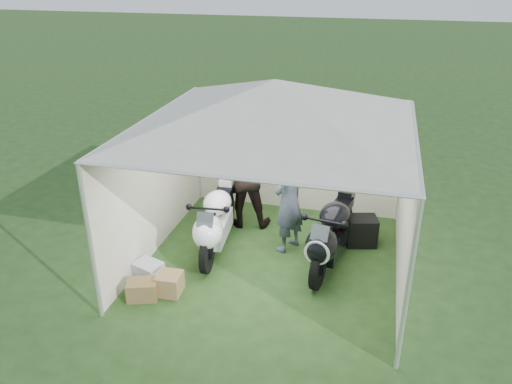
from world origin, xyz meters
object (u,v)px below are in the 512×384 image
Objects in this scene: crate_2 at (162,280)px; crate_0 at (148,271)px; canopy_tent at (275,108)px; person_dark_jacket at (245,174)px; motorcycle_white at (216,220)px; crate_3 at (142,290)px; motorcycle_black at (331,234)px; crate_1 at (169,284)px; person_blue_jacket at (289,201)px; equipment_box at (361,231)px; paddock_stand at (344,230)px.

crate_0 is at bearing 155.86° from crate_2.
canopy_tent is 2.07m from person_dark_jacket.
motorcycle_white is 7.27× the size of crate_2.
motorcycle_white is 1.72m from crate_3.
motorcycle_white is 4.92× the size of crate_3.
motorcycle_black is at bearing 31.22° from crate_3.
crate_1 is at bearing -36.25° from crate_2.
canopy_tent reaches higher than crate_0.
person_dark_jacket is at bearing -99.12° from person_blue_jacket.
motorcycle_black reaches higher than equipment_box.
equipment_box is 3.44m from crate_1.
canopy_tent is 2.19m from motorcycle_black.
canopy_tent is at bearing 38.47° from crate_2.
equipment_box is 3.83m from crate_3.
motorcycle_white reaches higher than crate_2.
equipment_box is at bearing -23.85° from paddock_stand.
motorcycle_white is at bearing -170.95° from motorcycle_black.
person_dark_jacket is at bearing 173.79° from equipment_box.
crate_0 is (-1.93, -1.43, -0.76)m from person_blue_jacket.
person_blue_jacket is 2.73m from crate_3.
crate_1 is 0.23m from crate_2.
crate_2 is at bearing 143.75° from crate_1.
crate_0 is (-2.68, -1.06, -0.45)m from motorcycle_black.
canopy_tent is 3.29m from crate_3.
canopy_tent is at bearing 2.65° from person_blue_jacket.
motorcycle_black is 2.06m from person_dark_jacket.
person_dark_jacket is 1.11× the size of person_blue_jacket.
equipment_box is at bearing 38.41° from crate_3.
crate_3 is at bearing -112.88° from crate_2.
person_blue_jacket is at bearing -158.81° from equipment_box.
motorcycle_white is at bearing 54.26° from crate_0.
crate_0 is (-3.14, -1.90, -0.11)m from equipment_box.
crate_2 is at bearing -141.53° from canopy_tent.
person_blue_jacket is 6.18× the size of crate_2.
canopy_tent is 2.84m from equipment_box.
motorcycle_black is 2.92m from crate_0.
paddock_stand is 1.02× the size of crate_0.
crate_0 is (-0.76, -1.06, -0.44)m from motorcycle_white.
person_dark_jacket is at bearing 73.13° from crate_2.
equipment_box is 1.17× the size of crate_3.
canopy_tent is 2.82× the size of person_dark_jacket.
paddock_stand is (0.15, 0.97, -0.43)m from motorcycle_black.
person_blue_jacket is at bearing -146.32° from paddock_stand.
canopy_tent is at bearing -148.18° from equipment_box.
person_dark_jacket is at bearing 78.16° from crate_1.
crate_2 is (-0.18, 0.13, -0.05)m from crate_1.
motorcycle_white reaches higher than crate_3.
crate_2 is 0.68× the size of crate_3.
crate_3 is at bearing -146.47° from crate_1.
crate_0 is at bearing -26.27° from person_blue_jacket.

